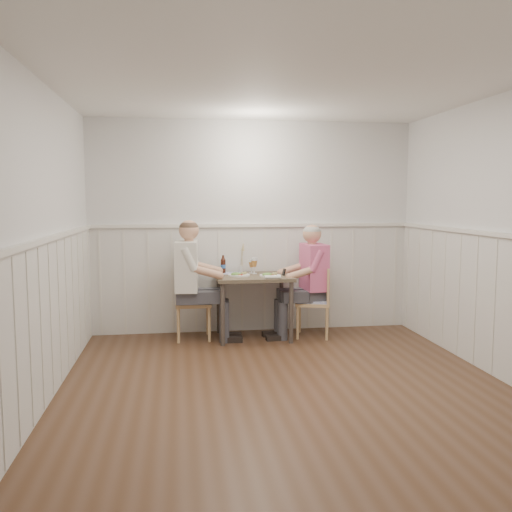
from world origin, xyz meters
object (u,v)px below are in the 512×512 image
Objects in this scene: diner_cream at (191,290)px; grass_vase at (241,259)px; man_in_pink at (310,289)px; dining_table at (254,284)px; beer_bottle at (223,265)px; chair_left at (189,299)px; chair_right at (317,299)px.

diner_cream is 0.78m from grass_vase.
diner_cream is (-1.42, -0.01, 0.03)m from man_in_pink.
beer_bottle is (-0.34, 0.23, 0.20)m from dining_table.
diner_cream reaches higher than chair_left.
beer_bottle reaches higher than chair_right.
beer_bottle reaches higher than dining_table.
dining_table is 0.78m from chair_left.
man_in_pink is at bearing -21.97° from grass_vase.
chair_right is 0.97× the size of chair_left.
chair_right is 1.51m from diner_cream.
beer_bottle is (-1.10, 0.27, 0.39)m from chair_right.
beer_bottle is 0.25m from grass_vase.
dining_table is 2.38× the size of grass_vase.
chair_left is 0.61× the size of diner_cream.
dining_table is 0.42m from grass_vase.
chair_right is at bearing -21.32° from grass_vase.
grass_vase is at bearing 158.68° from chair_right.
chair_left is 1.45m from man_in_pink.
man_in_pink is 0.92m from grass_vase.
dining_table is at bearing -34.17° from beer_bottle.
beer_bottle is 0.60× the size of grass_vase.
grass_vase is (-0.11, 0.30, 0.27)m from dining_table.
dining_table is at bearing -4.48° from chair_left.
beer_bottle reaches higher than chair_left.
grass_vase reaches higher than chair_left.
chair_left is at bearing -159.71° from grass_vase.
grass_vase is at bearing 17.01° from beer_bottle.
beer_bottle is at bearing -162.99° from grass_vase.
dining_table is 3.99× the size of beer_bottle.
dining_table is at bearing 2.73° from diner_cream.
chair_right is 1.05m from grass_vase.
chair_right is (0.76, -0.04, -0.19)m from dining_table.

